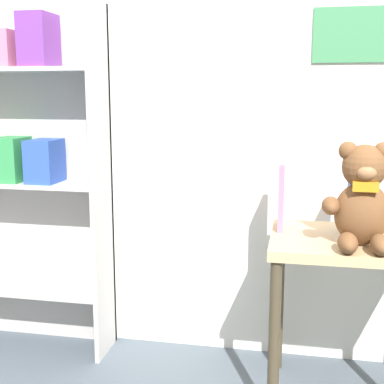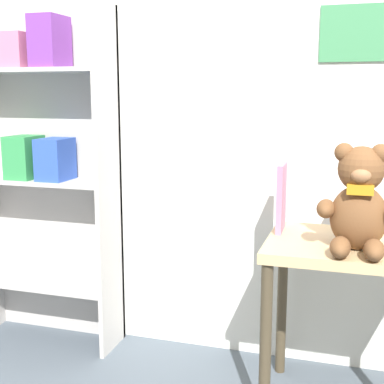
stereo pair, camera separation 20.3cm
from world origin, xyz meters
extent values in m
cube|color=silver|center=(0.00, 1.41, 1.25)|extent=(4.80, 0.06, 2.50)
cube|color=#3D8451|center=(0.31, 1.37, 1.36)|extent=(0.29, 0.01, 0.21)
cube|color=#BCB7B2|center=(-0.68, 1.24, 0.75)|extent=(0.02, 0.23, 1.50)
cube|color=#BCB7B2|center=(-1.00, 1.35, 0.75)|extent=(0.67, 0.02, 1.50)
cube|color=#BCB7B2|center=(-1.00, 1.24, 0.27)|extent=(0.63, 0.21, 0.02)
cube|color=#BCB7B2|center=(-1.00, 1.24, 0.75)|extent=(0.63, 0.21, 0.02)
cube|color=#BCB7B2|center=(-1.00, 1.24, 1.23)|extent=(0.63, 0.21, 0.02)
cube|color=#D17093|center=(-1.08, 1.23, 1.31)|extent=(0.12, 0.16, 0.15)
cube|color=purple|center=(-0.93, 1.23, 1.34)|extent=(0.12, 0.16, 0.21)
cube|color=#33934C|center=(-1.08, 1.23, 0.85)|extent=(0.12, 0.16, 0.19)
cube|color=#2D51B7|center=(-0.93, 1.23, 0.85)|extent=(0.12, 0.16, 0.18)
cube|color=tan|center=(0.33, 1.05, 0.61)|extent=(0.58, 0.46, 0.04)
cylinder|color=#453A29|center=(0.07, 0.85, 0.30)|extent=(0.04, 0.04, 0.59)
cylinder|color=#453A29|center=(0.07, 1.25, 0.30)|extent=(0.04, 0.04, 0.59)
ellipsoid|color=brown|center=(0.34, 0.97, 0.74)|extent=(0.18, 0.14, 0.21)
sphere|color=brown|center=(0.34, 0.97, 0.89)|extent=(0.15, 0.15, 0.15)
sphere|color=brown|center=(0.29, 0.97, 0.95)|extent=(0.06, 0.06, 0.06)
sphere|color=brown|center=(0.40, 0.97, 0.95)|extent=(0.06, 0.06, 0.06)
ellipsoid|color=#9B6842|center=(0.34, 0.91, 0.88)|extent=(0.06, 0.04, 0.04)
ellipsoid|color=brown|center=(0.24, 0.95, 0.76)|extent=(0.06, 0.12, 0.06)
ellipsoid|color=brown|center=(0.29, 0.86, 0.66)|extent=(0.06, 0.13, 0.06)
ellipsoid|color=brown|center=(0.39, 0.86, 0.66)|extent=(0.06, 0.13, 0.06)
cube|color=#C68419|center=(0.34, 0.91, 0.84)|extent=(0.08, 0.02, 0.03)
cube|color=#D17093|center=(0.07, 1.14, 0.75)|extent=(0.02, 0.15, 0.25)
cube|color=#2D51B7|center=(0.33, 1.14, 0.75)|extent=(0.03, 0.12, 0.24)
camera|label=1|loc=(0.13, -0.85, 1.13)|focal=50.00mm
camera|label=2|loc=(0.33, -0.80, 1.13)|focal=50.00mm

